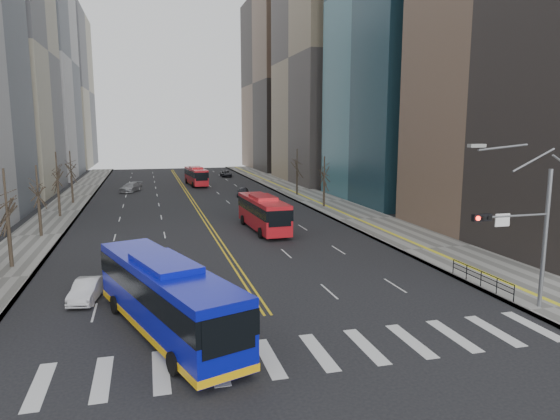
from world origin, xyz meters
name	(u,v)px	position (x,y,z in m)	size (l,w,h in m)	color
ground	(294,355)	(0.00, 0.00, 0.00)	(220.00, 220.00, 0.00)	black
sidewalk_right	(322,201)	(17.50, 45.00, 0.07)	(7.00, 130.00, 0.15)	slate
sidewalk_left	(61,211)	(-16.50, 45.00, 0.07)	(5.00, 130.00, 0.15)	slate
crosswalk	(294,355)	(0.00, 0.00, 0.01)	(26.70, 4.00, 0.01)	silver
centerline	(190,197)	(0.00, 55.00, 0.01)	(0.55, 100.00, 0.01)	gold
office_towers	(179,46)	(0.12, 68.51, 23.92)	(83.00, 134.00, 58.00)	#979699
signal_mast	(525,227)	(13.77, 2.00, 4.86)	(5.37, 0.37, 9.39)	gray
pedestrian_railing	(481,276)	(14.30, 6.00, 0.82)	(0.06, 6.06, 1.02)	black
street_trees	(137,179)	(-7.18, 34.55, 4.87)	(35.20, 47.20, 7.60)	#2F251C
blue_bus	(166,295)	(-5.47, 4.00, 2.00)	(6.95, 13.41, 3.82)	#0B11A7
red_bus_near	(263,211)	(5.05, 27.75, 1.96)	(3.18, 11.23, 3.53)	red
red_bus_far	(196,175)	(2.47, 69.83, 1.87)	(3.35, 10.71, 3.36)	red
car_white	(87,290)	(-9.88, 10.21, 0.64)	(1.35, 3.88, 1.28)	silver
car_dark_mid	(243,192)	(7.85, 53.22, 0.68)	(1.61, 4.01, 1.37)	black
car_silver	(131,187)	(-8.66, 63.19, 0.75)	(2.10, 5.17, 1.50)	gray
car_dark_far	(226,174)	(10.17, 84.40, 0.64)	(2.11, 4.58, 1.27)	black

